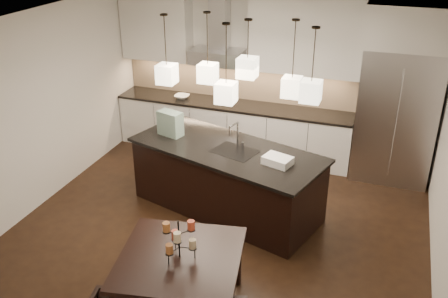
% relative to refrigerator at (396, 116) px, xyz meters
% --- Properties ---
extents(floor, '(5.50, 5.50, 0.02)m').
position_rel_refrigerator_xyz_m(floor, '(-2.10, -2.38, -1.08)').
color(floor, black).
rests_on(floor, ground).
extents(ceiling, '(5.50, 5.50, 0.02)m').
position_rel_refrigerator_xyz_m(ceiling, '(-2.10, -2.38, 1.73)').
color(ceiling, white).
rests_on(ceiling, wall_back).
extents(wall_back, '(5.50, 0.02, 2.80)m').
position_rel_refrigerator_xyz_m(wall_back, '(-2.10, 0.38, 0.32)').
color(wall_back, silver).
rests_on(wall_back, ground).
extents(wall_front, '(5.50, 0.02, 2.80)m').
position_rel_refrigerator_xyz_m(wall_front, '(-2.10, -5.14, 0.32)').
color(wall_front, silver).
rests_on(wall_front, ground).
extents(wall_left, '(0.02, 5.50, 2.80)m').
position_rel_refrigerator_xyz_m(wall_left, '(-4.86, -2.38, 0.32)').
color(wall_left, silver).
rests_on(wall_left, ground).
extents(refrigerator, '(1.20, 0.72, 2.15)m').
position_rel_refrigerator_xyz_m(refrigerator, '(0.00, 0.00, 0.00)').
color(refrigerator, '#B7B7BA').
rests_on(refrigerator, floor).
extents(fridge_panel, '(1.26, 0.72, 0.65)m').
position_rel_refrigerator_xyz_m(fridge_panel, '(0.00, 0.00, 1.40)').
color(fridge_panel, silver).
rests_on(fridge_panel, refrigerator).
extents(lower_cabinets, '(4.21, 0.62, 0.88)m').
position_rel_refrigerator_xyz_m(lower_cabinets, '(-2.73, 0.05, -0.64)').
color(lower_cabinets, silver).
rests_on(lower_cabinets, floor).
extents(countertop, '(4.21, 0.66, 0.04)m').
position_rel_refrigerator_xyz_m(countertop, '(-2.73, 0.05, -0.17)').
color(countertop, black).
rests_on(countertop, lower_cabinets).
extents(backsplash, '(4.21, 0.02, 0.63)m').
position_rel_refrigerator_xyz_m(backsplash, '(-2.73, 0.35, 0.16)').
color(backsplash, beige).
rests_on(backsplash, countertop).
extents(upper_cab_left, '(1.25, 0.35, 1.25)m').
position_rel_refrigerator_xyz_m(upper_cab_left, '(-4.20, 0.19, 1.10)').
color(upper_cab_left, silver).
rests_on(upper_cab_left, wall_back).
extents(upper_cab_right, '(1.85, 0.35, 1.25)m').
position_rel_refrigerator_xyz_m(upper_cab_right, '(-1.55, 0.19, 1.10)').
color(upper_cab_right, silver).
rests_on(upper_cab_right, wall_back).
extents(hood_canopy, '(0.90, 0.52, 0.24)m').
position_rel_refrigerator_xyz_m(hood_canopy, '(-3.03, 0.10, 0.65)').
color(hood_canopy, '#B7B7BA').
rests_on(hood_canopy, wall_back).
extents(hood_chimney, '(0.30, 0.28, 0.96)m').
position_rel_refrigerator_xyz_m(hood_chimney, '(-3.03, 0.21, 1.24)').
color(hood_chimney, '#B7B7BA').
rests_on(hood_chimney, hood_canopy).
extents(fruit_bowl, '(0.26, 0.26, 0.06)m').
position_rel_refrigerator_xyz_m(fruit_bowl, '(-3.68, 0.00, -0.12)').
color(fruit_bowl, silver).
rests_on(fruit_bowl, countertop).
extents(island_body, '(2.86, 1.78, 0.94)m').
position_rel_refrigerator_xyz_m(island_body, '(-2.18, -1.82, -0.60)').
color(island_body, black).
rests_on(island_body, floor).
extents(island_top, '(2.97, 1.89, 0.04)m').
position_rel_refrigerator_xyz_m(island_top, '(-2.18, -1.82, -0.11)').
color(island_top, black).
rests_on(island_top, island_body).
extents(faucet, '(0.17, 0.28, 0.41)m').
position_rel_refrigerator_xyz_m(faucet, '(-2.05, -1.75, 0.11)').
color(faucet, silver).
rests_on(faucet, island_top).
extents(tote_bag, '(0.40, 0.29, 0.36)m').
position_rel_refrigerator_xyz_m(tote_bag, '(-3.12, -1.66, 0.09)').
color(tote_bag, '#1A4E36').
rests_on(tote_bag, island_top).
extents(food_container, '(0.42, 0.35, 0.11)m').
position_rel_refrigerator_xyz_m(food_container, '(-1.40, -2.05, -0.04)').
color(food_container, silver).
rests_on(food_container, island_top).
extents(dining_table, '(1.47, 1.47, 0.75)m').
position_rel_refrigerator_xyz_m(dining_table, '(-1.95, -3.98, -0.70)').
color(dining_table, black).
rests_on(dining_table, floor).
extents(candelabra, '(0.42, 0.42, 0.44)m').
position_rel_refrigerator_xyz_m(candelabra, '(-1.95, -3.98, -0.10)').
color(candelabra, black).
rests_on(candelabra, dining_table).
extents(candle_a, '(0.09, 0.09, 0.10)m').
position_rel_refrigerator_xyz_m(candle_a, '(-1.81, -3.95, -0.14)').
color(candle_a, beige).
rests_on(candle_a, candelabra).
extents(candle_b, '(0.09, 0.09, 0.10)m').
position_rel_refrigerator_xyz_m(candle_b, '(-2.04, -3.87, -0.14)').
color(candle_b, '#C2452A').
rests_on(candle_b, candelabra).
extents(candle_c, '(0.09, 0.09, 0.10)m').
position_rel_refrigerator_xyz_m(candle_c, '(-2.00, -4.11, -0.14)').
color(candle_c, '#A76231').
rests_on(candle_c, candelabra).
extents(candle_d, '(0.09, 0.09, 0.10)m').
position_rel_refrigerator_xyz_m(candle_d, '(-1.86, -3.87, 0.02)').
color(candle_d, '#C2452A').
rests_on(candle_d, candelabra).
extents(candle_e, '(0.09, 0.09, 0.10)m').
position_rel_refrigerator_xyz_m(candle_e, '(-2.08, -3.98, 0.02)').
color(candle_e, '#A76231').
rests_on(candle_e, candelabra).
extents(candle_f, '(0.09, 0.09, 0.10)m').
position_rel_refrigerator_xyz_m(candle_f, '(-1.91, -4.10, 0.02)').
color(candle_f, beige).
rests_on(candle_f, candelabra).
extents(pendant_a, '(0.24, 0.24, 0.26)m').
position_rel_refrigerator_xyz_m(pendant_a, '(-3.00, -1.93, 0.93)').
color(pendant_a, beige).
rests_on(pendant_a, ceiling).
extents(pendant_b, '(0.24, 0.24, 0.26)m').
position_rel_refrigerator_xyz_m(pendant_b, '(-2.54, -1.60, 0.90)').
color(pendant_b, beige).
rests_on(pendant_b, ceiling).
extents(pendant_c, '(0.24, 0.24, 0.26)m').
position_rel_refrigerator_xyz_m(pendant_c, '(-1.89, -1.87, 1.11)').
color(pendant_c, beige).
rests_on(pendant_c, ceiling).
extents(pendant_d, '(0.24, 0.24, 0.26)m').
position_rel_refrigerator_xyz_m(pendant_d, '(-1.35, -1.69, 0.86)').
color(pendant_d, beige).
rests_on(pendant_d, ceiling).
extents(pendant_e, '(0.24, 0.24, 0.26)m').
position_rel_refrigerator_xyz_m(pendant_e, '(-1.04, -2.04, 0.95)').
color(pendant_e, beige).
rests_on(pendant_e, ceiling).
extents(pendant_f, '(0.24, 0.24, 0.26)m').
position_rel_refrigerator_xyz_m(pendant_f, '(-2.07, -2.18, 0.86)').
color(pendant_f, beige).
rests_on(pendant_f, ceiling).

